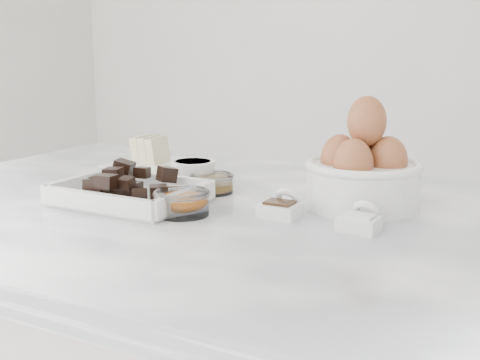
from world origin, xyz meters
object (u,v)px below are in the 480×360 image
object	(u,v)px
chocolate_dish	(129,189)
butter_plate	(155,159)
egg_bowl	(363,172)
salt_spoon	(361,220)
honey_bowl	(212,183)
vanilla_spoon	(282,207)
sugar_ramekin	(193,173)
zest_bowl	(182,202)

from	to	relation	value
chocolate_dish	butter_plate	distance (m)	0.28
egg_bowl	salt_spoon	size ratio (longest dim) A/B	2.73
honey_bowl	vanilla_spoon	world-z (taller)	vanilla_spoon
chocolate_dish	honey_bowl	bearing A→B (deg)	59.75
vanilla_spoon	butter_plate	bearing A→B (deg)	152.25
chocolate_dish	honey_bowl	size ratio (longest dim) A/B	2.96
butter_plate	sugar_ramekin	bearing A→B (deg)	-32.01
vanilla_spoon	chocolate_dish	bearing A→B (deg)	-168.56
butter_plate	vanilla_spoon	world-z (taller)	butter_plate
egg_bowl	vanilla_spoon	distance (m)	0.15
zest_bowl	vanilla_spoon	size ratio (longest dim) A/B	1.25
butter_plate	honey_bowl	world-z (taller)	butter_plate
honey_bowl	salt_spoon	size ratio (longest dim) A/B	1.14
vanilla_spoon	salt_spoon	size ratio (longest dim) A/B	1.04
honey_bowl	zest_bowl	xyz separation A→B (m)	(0.04, -0.15, 0.00)
honey_bowl	vanilla_spoon	bearing A→B (deg)	-25.19
sugar_ramekin	egg_bowl	bearing A→B (deg)	1.44
chocolate_dish	zest_bowl	distance (m)	0.11
butter_plate	egg_bowl	size ratio (longest dim) A/B	0.91
butter_plate	vanilla_spoon	xyz separation A→B (m)	(0.38, -0.20, -0.01)
sugar_ramekin	chocolate_dish	bearing A→B (deg)	-98.62
sugar_ramekin	egg_bowl	world-z (taller)	egg_bowl
butter_plate	honey_bowl	bearing A→B (deg)	-29.78
sugar_ramekin	zest_bowl	world-z (taller)	sugar_ramekin
egg_bowl	salt_spoon	xyz separation A→B (m)	(0.04, -0.12, -0.04)
chocolate_dish	egg_bowl	distance (m)	0.37
sugar_ramekin	egg_bowl	distance (m)	0.31
sugar_ramekin	vanilla_spoon	bearing A→B (deg)	-24.62
chocolate_dish	honey_bowl	world-z (taller)	chocolate_dish
honey_bowl	vanilla_spoon	size ratio (longest dim) A/B	1.10
egg_bowl	honey_bowl	xyz separation A→B (m)	(-0.26, -0.03, -0.04)
zest_bowl	vanilla_spoon	world-z (taller)	vanilla_spoon
egg_bowl	vanilla_spoon	xyz separation A→B (m)	(-0.09, -0.11, -0.04)
chocolate_dish	salt_spoon	xyz separation A→B (m)	(0.37, 0.04, -0.01)
chocolate_dish	sugar_ramekin	xyz separation A→B (m)	(0.02, 0.15, 0.00)
chocolate_dish	zest_bowl	world-z (taller)	chocolate_dish
butter_plate	sugar_ramekin	xyz separation A→B (m)	(0.15, -0.10, 0.00)
chocolate_dish	vanilla_spoon	distance (m)	0.25
vanilla_spoon	salt_spoon	distance (m)	0.13
egg_bowl	zest_bowl	distance (m)	0.28
zest_bowl	vanilla_spoon	xyz separation A→B (m)	(0.13, 0.07, -0.01)
chocolate_dish	egg_bowl	bearing A→B (deg)	25.64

